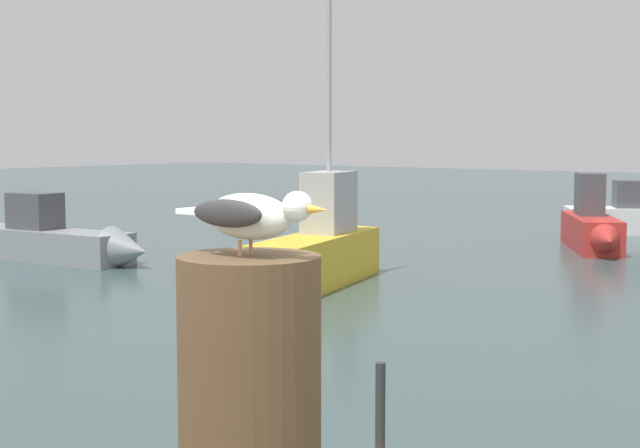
% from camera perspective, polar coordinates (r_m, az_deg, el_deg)
% --- Properties ---
extents(seagull, '(0.39, 0.15, 0.14)m').
position_cam_1_polar(seagull, '(2.02, -4.21, 0.59)').
color(seagull, tan).
rests_on(seagull, mooring_post).
extents(boat_red, '(2.62, 3.58, 1.63)m').
position_cam_1_polar(boat_red, '(20.86, 16.23, -0.20)').
color(boat_red, '#B72D28').
rests_on(boat_red, ground_plane).
extents(boat_grey, '(4.99, 1.44, 1.42)m').
position_cam_1_polar(boat_grey, '(19.07, -15.81, -0.99)').
color(boat_grey, gray).
rests_on(boat_grey, ground_plane).
extents(boat_yellow, '(1.97, 4.34, 5.04)m').
position_cam_1_polar(boat_yellow, '(15.15, -0.51, -1.65)').
color(boat_yellow, yellow).
rests_on(boat_yellow, ground_plane).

